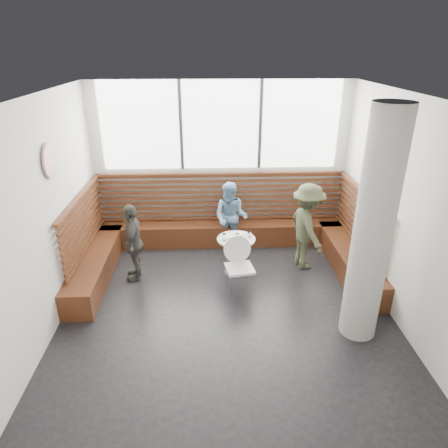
{
  "coord_description": "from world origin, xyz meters",
  "views": [
    {
      "loc": [
        -0.26,
        -5.14,
        3.79
      ],
      "look_at": [
        0.0,
        1.0,
        1.0
      ],
      "focal_mm": 32.0,
      "sensor_mm": 36.0,
      "label": 1
    }
  ],
  "objects_px": {
    "cafe_table": "(236,248)",
    "adult_man": "(307,227)",
    "cafe_chair": "(239,261)",
    "child_back": "(231,217)",
    "child_left": "(133,242)",
    "concrete_column": "(373,230)"
  },
  "relations": [
    {
      "from": "cafe_chair",
      "to": "concrete_column",
      "type": "bearing_deg",
      "value": -43.41
    },
    {
      "from": "cafe_table",
      "to": "cafe_chair",
      "type": "relative_size",
      "value": 0.73
    },
    {
      "from": "concrete_column",
      "to": "child_left",
      "type": "distance_m",
      "value": 3.87
    },
    {
      "from": "concrete_column",
      "to": "child_left",
      "type": "xyz_separation_m",
      "value": [
        -3.4,
        1.6,
        -0.91
      ]
    },
    {
      "from": "cafe_table",
      "to": "child_left",
      "type": "distance_m",
      "value": 1.78
    },
    {
      "from": "cafe_chair",
      "to": "child_back",
      "type": "relative_size",
      "value": 0.68
    },
    {
      "from": "concrete_column",
      "to": "cafe_table",
      "type": "height_order",
      "value": "concrete_column"
    },
    {
      "from": "adult_man",
      "to": "child_left",
      "type": "distance_m",
      "value": 3.06
    },
    {
      "from": "adult_man",
      "to": "child_back",
      "type": "xyz_separation_m",
      "value": [
        -1.32,
        0.71,
        -0.1
      ]
    },
    {
      "from": "child_left",
      "to": "concrete_column",
      "type": "bearing_deg",
      "value": 61.45
    },
    {
      "from": "child_back",
      "to": "concrete_column",
      "type": "bearing_deg",
      "value": -37.92
    },
    {
      "from": "child_back",
      "to": "cafe_table",
      "type": "bearing_deg",
      "value": -68.51
    },
    {
      "from": "adult_man",
      "to": "cafe_table",
      "type": "bearing_deg",
      "value": 87.35
    },
    {
      "from": "cafe_table",
      "to": "adult_man",
      "type": "relative_size",
      "value": 0.43
    },
    {
      "from": "cafe_chair",
      "to": "child_left",
      "type": "height_order",
      "value": "child_left"
    },
    {
      "from": "cafe_table",
      "to": "adult_man",
      "type": "height_order",
      "value": "adult_man"
    },
    {
      "from": "cafe_chair",
      "to": "child_left",
      "type": "relative_size",
      "value": 0.69
    },
    {
      "from": "concrete_column",
      "to": "child_back",
      "type": "height_order",
      "value": "concrete_column"
    },
    {
      "from": "cafe_table",
      "to": "child_back",
      "type": "xyz_separation_m",
      "value": [
        -0.04,
        0.91,
        0.21
      ]
    },
    {
      "from": "child_back",
      "to": "child_left",
      "type": "height_order",
      "value": "child_back"
    },
    {
      "from": "concrete_column",
      "to": "adult_man",
      "type": "bearing_deg",
      "value": 100.71
    },
    {
      "from": "adult_man",
      "to": "child_left",
      "type": "relative_size",
      "value": 1.15
    }
  ]
}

